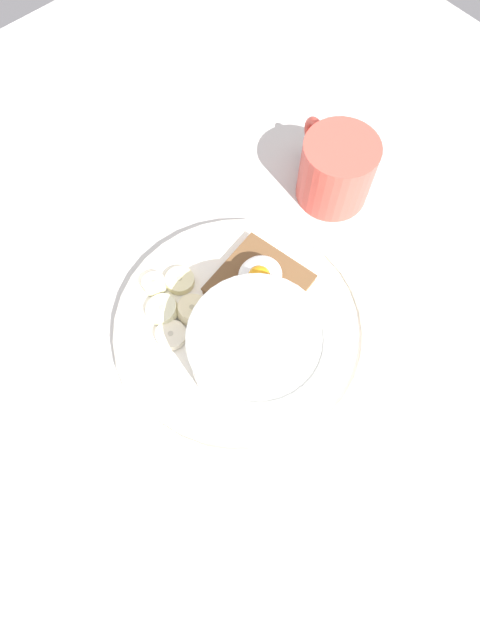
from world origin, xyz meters
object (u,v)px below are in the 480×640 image
at_px(oatmeal_bowl, 256,348).
at_px(banana_slice_front, 180,281).
at_px(toast_slice, 259,284).
at_px(banana_slice_left, 162,310).
at_px(banana_slice_back, 192,310).
at_px(coffee_mug, 336,169).
at_px(banana_slice_inner, 154,284).
at_px(banana_slice_right, 171,335).
at_px(poached_egg, 260,276).

bearing_deg(oatmeal_bowl, banana_slice_front, 91.46).
height_order(oatmeal_bowl, toast_slice, oatmeal_bowl).
xyz_separation_m(banana_slice_left, banana_slice_back, (0.02, -0.02, 0.00)).
distance_m(banana_slice_left, coffee_mug, 0.26).
bearing_deg(banana_slice_left, banana_slice_inner, 68.02).
distance_m(toast_slice, banana_slice_back, 0.08).
xyz_separation_m(banana_slice_right, banana_slice_inner, (0.02, 0.06, 0.00)).
height_order(banana_slice_back, banana_slice_right, banana_slice_back).
height_order(banana_slice_right, coffee_mug, coffee_mug).
bearing_deg(oatmeal_bowl, coffee_mug, 25.28).
distance_m(banana_slice_front, banana_slice_left, 0.04).
height_order(banana_slice_left, banana_slice_right, banana_slice_left).
relative_size(poached_egg, banana_slice_right, 1.30).
relative_size(banana_slice_inner, coffee_mug, 0.25).
xyz_separation_m(poached_egg, coffee_mug, (0.16, 0.05, 0.00)).
xyz_separation_m(banana_slice_left, coffee_mug, (0.26, -0.00, 0.02)).
distance_m(banana_slice_front, banana_slice_back, 0.04).
bearing_deg(banana_slice_front, banana_slice_right, -136.98).
height_order(banana_slice_front, coffee_mug, coffee_mug).
bearing_deg(banana_slice_front, toast_slice, -44.82).
bearing_deg(oatmeal_bowl, toast_slice, 44.95).
relative_size(banana_slice_left, coffee_mug, 0.42).
bearing_deg(banana_slice_front, banana_slice_back, -108.30).
distance_m(banana_slice_right, coffee_mug, 0.28).
bearing_deg(banana_slice_inner, coffee_mug, -7.74).
bearing_deg(banana_slice_left, banana_slice_right, -110.81).
height_order(banana_slice_front, banana_slice_inner, banana_slice_inner).
height_order(banana_slice_inner, coffee_mug, coffee_mug).
height_order(oatmeal_bowl, banana_slice_back, oatmeal_bowl).
xyz_separation_m(banana_slice_back, banana_slice_right, (-0.04, -0.01, -0.00)).
relative_size(poached_egg, banana_slice_back, 1.67).
relative_size(banana_slice_back, banana_slice_inner, 1.26).
relative_size(poached_egg, banana_slice_left, 1.22).
distance_m(banana_slice_front, banana_slice_inner, 0.03).
distance_m(oatmeal_bowl, banana_slice_inner, 0.14).
xyz_separation_m(oatmeal_bowl, banana_slice_front, (-0.00, 0.12, -0.03)).
bearing_deg(poached_egg, banana_slice_inner, 137.79).
bearing_deg(coffee_mug, banana_slice_right, -174.55).
bearing_deg(banana_slice_right, banana_slice_inner, 68.57).
bearing_deg(banana_slice_back, oatmeal_bowl, -79.39).
distance_m(oatmeal_bowl, poached_egg, 0.08).
bearing_deg(toast_slice, banana_slice_front, 135.18).
bearing_deg(coffee_mug, poached_egg, -164.45).
distance_m(banana_slice_left, banana_slice_back, 0.03).
xyz_separation_m(banana_slice_back, banana_slice_inner, (-0.01, 0.05, -0.00)).
bearing_deg(banana_slice_right, oatmeal_bowl, -56.85).
distance_m(poached_egg, banana_slice_front, 0.09).
xyz_separation_m(oatmeal_bowl, toast_slice, (0.06, 0.06, -0.03)).
distance_m(oatmeal_bowl, banana_slice_left, 0.12).
distance_m(oatmeal_bowl, banana_slice_front, 0.13).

